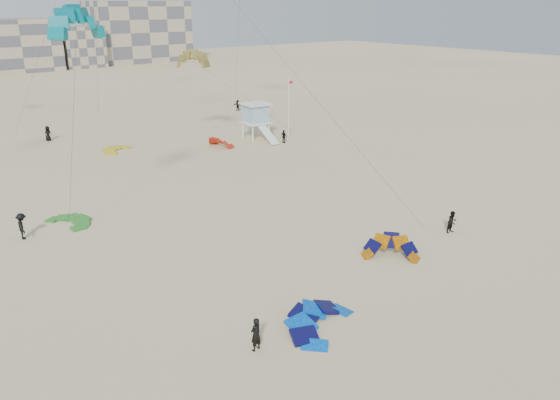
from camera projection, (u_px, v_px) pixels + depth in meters
ground at (338, 333)px, 27.26m from camera, size 320.00×320.00×0.00m
kite_ground_blue at (320, 325)px, 27.95m from camera, size 6.08×6.19×2.38m
kite_ground_orange at (390, 257)px, 35.50m from camera, size 4.97×4.97×3.55m
kite_ground_green at (70, 223)px, 40.93m from camera, size 4.63×4.48×0.77m
kite_ground_red_far at (221, 146)px, 62.71m from camera, size 4.05×3.96×3.41m
kite_ground_yellow at (117, 151)px, 60.88m from camera, size 5.04×5.09×1.11m
kitesurfer_main at (256, 334)px, 25.69m from camera, size 0.69×0.51×1.72m
kitesurfer_b at (452, 222)px, 39.00m from camera, size 0.80×0.63×1.61m
kitesurfer_c at (22, 226)px, 37.88m from camera, size 0.87×1.31×1.89m
kitesurfer_d at (284, 136)px, 64.01m from camera, size 0.53×0.96×1.55m
kitesurfer_e at (48, 133)px, 65.04m from camera, size 1.01×0.84×1.78m
kitesurfer_f at (238, 105)px, 83.20m from camera, size 0.90×1.58×1.63m
kite_fly_teal_a at (77, 26)px, 35.09m from camera, size 5.09×5.11×14.59m
kite_fly_olive at (192, 61)px, 62.20m from camera, size 9.88×15.11×9.82m
lifeguard_tower_near at (256, 121)px, 65.70m from camera, size 3.21×5.94×4.29m
flagpole at (289, 107)px, 65.00m from camera, size 0.59×0.09×7.21m
condo_east at (139, 32)px, 151.18m from camera, size 26.00×14.00×16.00m
condo_fill_right at (80, 47)px, 138.79m from camera, size 10.00×10.00×10.00m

